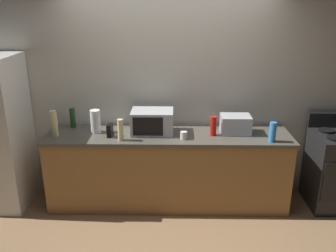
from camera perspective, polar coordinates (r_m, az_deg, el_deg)
ground_plane at (r=4.23m, az=-0.09°, el=-14.73°), size 8.00×8.00×0.00m
back_wall at (r=4.43m, az=0.09°, el=6.04°), size 6.40×0.10×2.70m
counter_run at (r=4.35m, az=-0.00°, el=-6.83°), size 2.84×0.64×0.90m
stove_range at (r=4.76m, az=25.02°, el=-6.27°), size 0.60×0.61×1.08m
microwave at (r=4.18m, az=-2.50°, el=0.68°), size 0.48×0.35×0.27m
toaster_oven at (r=4.25m, az=10.60°, el=0.27°), size 0.34×0.26×0.21m
paper_towel_roll at (r=4.27m, az=-11.37°, el=0.73°), size 0.12×0.12×0.27m
cordless_phone at (r=4.12m, az=-9.17°, el=-0.70°), size 0.06×0.11×0.15m
bottle_wine at (r=4.51m, az=-14.83°, el=1.24°), size 0.07×0.07×0.24m
bottle_vinegar at (r=4.26m, az=-17.55°, el=0.36°), size 0.08×0.08×0.30m
bottle_hand_soap at (r=3.98m, az=-7.54°, el=-0.62°), size 0.06×0.06×0.24m
bottle_spray_cleaner at (r=4.08m, az=16.20°, el=-0.93°), size 0.08×0.08×0.22m
bottle_hot_sauce at (r=4.13m, az=7.18°, el=0.01°), size 0.07×0.07×0.22m
mug_white at (r=4.02m, az=2.50°, el=-1.46°), size 0.08×0.08×0.09m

